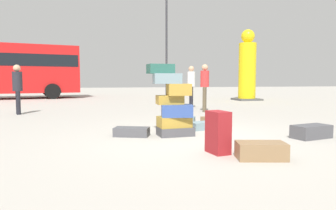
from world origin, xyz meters
TOP-DOWN VIEW (x-y plane):
  - ground_plane at (0.00, 0.00)m, footprint 80.00×80.00m
  - suitcase_tower at (-0.30, 0.33)m, footprint 0.88×0.65m
  - suitcase_maroon_right_side at (0.01, -1.28)m, footprint 0.30×0.41m
  - suitcase_slate_upright_blue at (0.50, 0.89)m, footprint 0.58×0.46m
  - suitcase_brown_white_trunk at (0.46, -1.74)m, footprint 0.74×0.52m
  - suitcase_slate_foreground_near at (0.25, 1.41)m, footprint 0.60×0.50m
  - suitcase_charcoal_left_side at (-1.10, 0.43)m, footprint 0.75×0.55m
  - suitcase_charcoal_behind_tower at (2.21, -0.56)m, footprint 0.80×0.52m
  - suitcase_brown_foreground_far at (1.21, 1.83)m, footprint 0.77×0.47m
  - person_bearded_onlooker at (1.88, 5.99)m, footprint 0.30×0.34m
  - person_tourist_with_camera at (1.91, 4.54)m, footprint 0.30×0.32m
  - person_passerby_in_red at (-4.22, 5.15)m, footprint 0.30×0.33m
  - yellow_dummy_statue at (6.29, 9.83)m, footprint 1.30×1.30m
  - lamp_post at (2.29, 12.08)m, footprint 0.36×0.36m

SIDE VIEW (x-z plane):
  - ground_plane at x=0.00m, z-range 0.00..0.00m
  - suitcase_slate_upright_blue at x=0.50m, z-range 0.00..0.17m
  - suitcase_brown_foreground_far at x=1.21m, z-range 0.00..0.17m
  - suitcase_charcoal_left_side at x=-1.10m, z-range 0.00..0.17m
  - suitcase_brown_white_trunk at x=0.46m, z-range 0.00..0.24m
  - suitcase_slate_foreground_near at x=0.25m, z-range 0.00..0.24m
  - suitcase_charcoal_behind_tower at x=2.21m, z-range 0.00..0.25m
  - suitcase_maroon_right_side at x=0.01m, z-range 0.00..0.64m
  - suitcase_tower at x=-0.30m, z-range -0.09..1.33m
  - person_passerby_in_red at x=-4.22m, z-range 0.15..1.74m
  - person_tourist_with_camera at x=1.91m, z-range 0.16..1.81m
  - person_bearded_onlooker at x=1.88m, z-range 0.16..1.82m
  - yellow_dummy_statue at x=6.29m, z-range -0.22..3.61m
  - lamp_post at x=2.29m, z-range 0.94..7.21m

